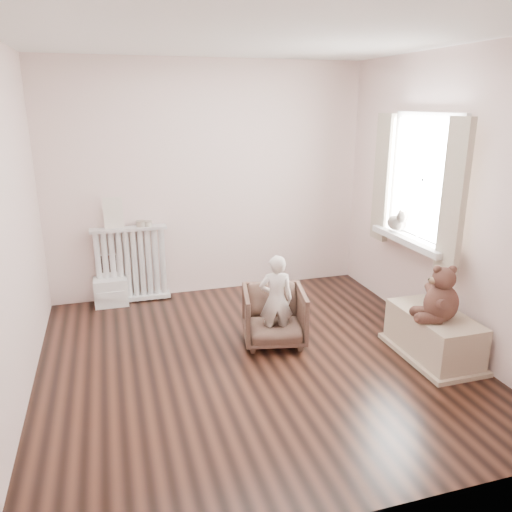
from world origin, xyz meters
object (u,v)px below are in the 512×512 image
object	(u,v)px
toy_vanity	(110,281)
teddy_bear	(443,290)
radiator	(131,268)
child	(276,300)
toy_bench	(433,335)
plush_cat	(397,221)
armchair	(274,316)

from	to	relation	value
toy_vanity	teddy_bear	size ratio (longest dim) A/B	1.19
radiator	child	distance (m)	1.88
toy_bench	plush_cat	size ratio (longest dim) A/B	3.16
toy_vanity	armchair	bearing A→B (deg)	-43.75
radiator	toy_vanity	xyz separation A→B (m)	(-0.24, -0.03, -0.11)
radiator	armchair	bearing A→B (deg)	-49.53
radiator	toy_bench	size ratio (longest dim) A/B	1.00
toy_bench	teddy_bear	distance (m)	0.49
toy_bench	armchair	bearing A→B (deg)	152.20
teddy_bear	radiator	bearing A→B (deg)	155.95
armchair	child	size ratio (longest dim) A/B	0.68
child	toy_bench	size ratio (longest dim) A/B	0.98
armchair	toy_bench	size ratio (longest dim) A/B	0.66
child	radiator	bearing A→B (deg)	-39.02
radiator	toy_bench	xyz separation A→B (m)	(2.44, -2.06, -0.19)
armchair	plush_cat	xyz separation A→B (m)	(1.39, 0.28, 0.74)
radiator	armchair	xyz separation A→B (m)	(1.19, -1.40, -0.13)
radiator	armchair	size ratio (longest dim) A/B	1.50
armchair	teddy_bear	xyz separation A→B (m)	(1.20, -0.77, 0.41)
radiator	child	size ratio (longest dim) A/B	1.02
toy_vanity	teddy_bear	bearing A→B (deg)	-39.18
radiator	child	xyz separation A→B (m)	(1.19, -1.45, 0.05)
child	plush_cat	distance (m)	1.53
radiator	toy_vanity	size ratio (longest dim) A/B	1.53
child	teddy_bear	world-z (taller)	teddy_bear
teddy_bear	plush_cat	xyz separation A→B (m)	(0.19, 1.05, 0.33)
armchair	child	xyz separation A→B (m)	(0.00, -0.05, 0.18)
radiator	toy_bench	distance (m)	3.20
toy_vanity	plush_cat	xyz separation A→B (m)	(2.82, -1.09, 0.72)
radiator	armchair	distance (m)	1.84
radiator	child	world-z (taller)	child
radiator	plush_cat	world-z (taller)	plush_cat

